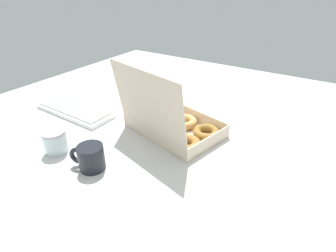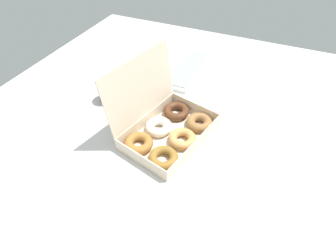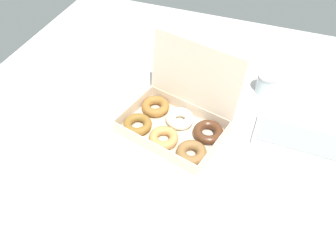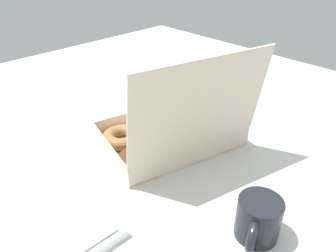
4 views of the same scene
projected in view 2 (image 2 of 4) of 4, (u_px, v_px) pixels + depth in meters
ground_plane at (184, 132)px, 103.05cm from camera, size 180.00×180.00×2.00cm
donut_box at (167, 128)px, 98.38cm from camera, size 39.97×34.64×28.33cm
keyboard at (187, 69)px, 132.67cm from camera, size 37.45×14.41×2.20cm
coffee_mug at (108, 92)px, 113.71cm from camera, size 11.25×8.15×8.16cm
glass_jar at (128, 72)px, 125.08cm from camera, size 8.17×8.17×8.02cm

